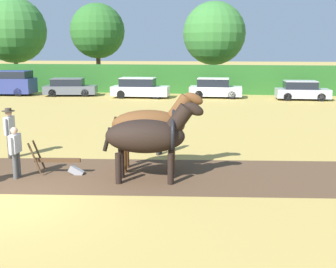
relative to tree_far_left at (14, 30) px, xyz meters
The scene contains 17 objects.
ground_plane 36.60m from the tree_far_left, 62.68° to the right, with size 240.00×240.00×0.00m, color tan.
plowed_furrow_strip 34.29m from the tree_far_left, 61.58° to the right, with size 22.78×3.69×0.01m, color brown.
hedgerow 17.84m from the tree_far_left, 16.11° to the right, with size 76.86×1.93×2.39m, color #286023.
tree_far_left is the anchor object (origin of this frame).
tree_left 8.84m from the tree_far_left, ahead, with size 5.41×5.41×8.22m.
tree_center_left 20.39m from the tree_far_left, ahead, with size 6.05×6.05×8.25m.
draft_horse_lead_left 36.07m from the tree_far_left, 56.69° to the right, with size 2.96×1.25×2.40m.
draft_horse_lead_right 35.09m from the tree_far_left, 55.85° to the right, with size 2.98×1.22×2.56m.
plow 34.55m from the tree_far_left, 60.34° to the right, with size 1.66×0.50×1.13m.
farmer_at_plow 34.36m from the tree_far_left, 62.53° to the right, with size 0.22×0.63×1.54m.
farmer_beside_team 33.45m from the tree_far_left, 54.04° to the right, with size 0.32×0.62×1.55m.
farmer_onlooker_right 31.79m from the tree_far_left, 62.88° to the right, with size 0.45×0.68×1.77m.
parked_van 10.58m from the tree_far_left, 68.09° to the right, with size 4.89×2.30×2.02m.
parked_car_left 13.42m from the tree_far_left, 43.50° to the right, with size 4.41×2.41×1.44m.
parked_car_center_left 18.21m from the tree_far_left, 31.25° to the right, with size 4.44×1.85×1.57m.
parked_car_center 22.98m from the tree_far_left, 21.78° to the right, with size 4.06×1.80×1.54m.
parked_car_center_right 29.15m from the tree_far_left, 17.73° to the right, with size 3.93×1.93×1.44m.
Camera 1 is at (5.28, -9.38, 3.80)m, focal length 45.00 mm.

